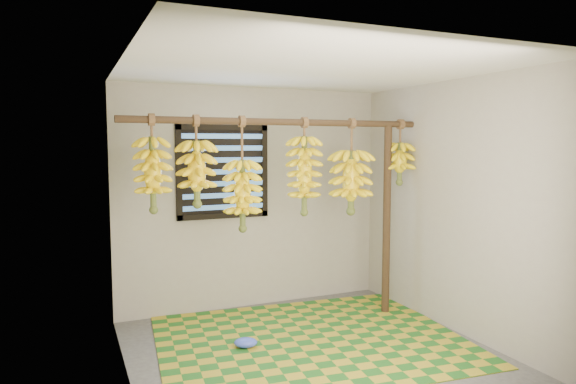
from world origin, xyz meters
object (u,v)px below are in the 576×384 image
banana_bunch_f (400,163)px  banana_bunch_c (242,195)px  woven_mat (311,340)px  plastic_bag (246,343)px  banana_bunch_e (351,182)px  banana_bunch_b (197,174)px  banana_bunch_d (304,175)px  banana_bunch_a (153,174)px  support_post (387,220)px

banana_bunch_f → banana_bunch_c: bearing=180.0°
woven_mat → plastic_bag: size_ratio=13.08×
banana_bunch_e → banana_bunch_b: bearing=180.0°
woven_mat → banana_bunch_b: 1.84m
plastic_bag → banana_bunch_f: bearing=10.4°
banana_bunch_b → banana_bunch_c: 0.47m
banana_bunch_d → banana_bunch_f: bearing=0.0°
banana_bunch_d → banana_bunch_e: (0.52, 0.00, -0.08)m
plastic_bag → banana_bunch_f: 2.42m
banana_bunch_c → banana_bunch_d: same height
banana_bunch_c → banana_bunch_e: same height
banana_bunch_a → banana_bunch_e: same height
woven_mat → banana_bunch_a: 2.06m
support_post → banana_bunch_f: size_ratio=2.94×
woven_mat → plastic_bag: (-0.61, 0.06, 0.05)m
woven_mat → banana_bunch_e: size_ratio=2.85×
banana_bunch_a → banana_bunch_f: size_ratio=1.24×
banana_bunch_b → woven_mat: bearing=-23.2°
banana_bunch_a → plastic_bag: bearing=-25.4°
banana_bunch_c → banana_bunch_f: 1.77m
support_post → banana_bunch_c: banana_bunch_c is taller
support_post → banana_bunch_e: size_ratio=2.09×
banana_bunch_c → banana_bunch_f: same height
support_post → banana_bunch_f: banana_bunch_f is taller
banana_bunch_d → banana_bunch_e: bearing=0.0°
support_post → banana_bunch_b: size_ratio=2.46×
plastic_bag → banana_bunch_b: (-0.33, 0.34, 1.48)m
support_post → banana_bunch_c: (-1.59, 0.00, 0.32)m
banana_bunch_a → banana_bunch_c: same height
banana_bunch_b → banana_bunch_a: bearing=-180.0°
banana_bunch_b → banana_bunch_e: 1.59m
woven_mat → banana_bunch_e: banana_bunch_e is taller
support_post → banana_bunch_e: 0.60m
support_post → banana_bunch_e: bearing=180.0°
plastic_bag → banana_bunch_e: bearing=15.1°
banana_bunch_f → banana_bunch_d: bearing=180.0°
support_post → plastic_bag: support_post is taller
woven_mat → support_post: bearing=20.4°
banana_bunch_b → banana_bunch_c: (0.42, 0.00, -0.21)m
support_post → banana_bunch_b: bearing=180.0°
banana_bunch_d → banana_bunch_e: size_ratio=0.98×
support_post → woven_mat: bearing=-159.6°
woven_mat → banana_bunch_a: banana_bunch_a is taller
woven_mat → banana_bunch_d: 1.54m
banana_bunch_b → plastic_bag: bearing=-45.7°
woven_mat → banana_bunch_b: size_ratio=3.35×
plastic_bag → banana_bunch_c: size_ratio=0.20×
woven_mat → banana_bunch_c: (-0.51, 0.40, 1.32)m
woven_mat → banana_bunch_c: bearing=142.0°
banana_bunch_a → banana_bunch_b: (0.38, 0.00, -0.00)m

